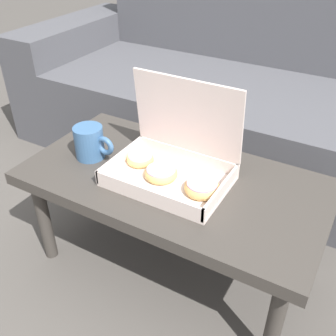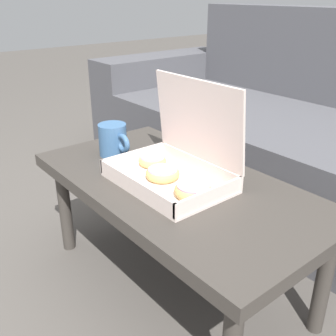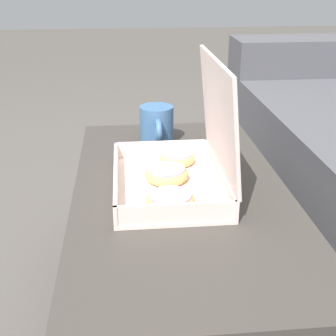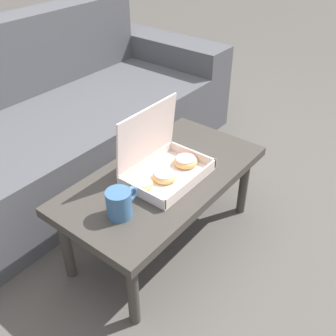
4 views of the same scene
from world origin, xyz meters
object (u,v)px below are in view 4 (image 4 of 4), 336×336
at_px(coffee_table, 163,183).
at_px(couch, 42,133).
at_px(pastry_box, 163,164).
at_px(coffee_mug, 120,203).

bearing_deg(coffee_table, couch, 90.00).
bearing_deg(coffee_table, pastry_box, -52.19).
bearing_deg(coffee_mug, coffee_table, 6.41).
height_order(couch, pastry_box, couch).
bearing_deg(couch, coffee_table, -90.00).
bearing_deg(pastry_box, coffee_table, 127.81).
xyz_separation_m(coffee_table, pastry_box, (0.00, -0.00, 0.10)).
bearing_deg(pastry_box, coffee_mug, -173.78).
xyz_separation_m(couch, coffee_mug, (-0.29, -0.89, 0.15)).
height_order(couch, coffee_table, couch).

